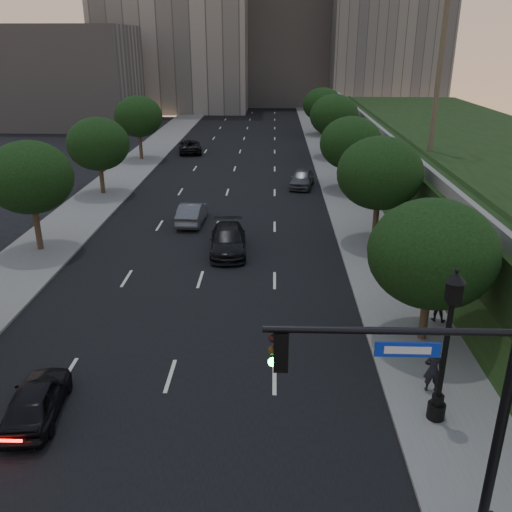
{
  "coord_description": "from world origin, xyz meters",
  "views": [
    {
      "loc": [
        3.86,
        -12.45,
        12.0
      ],
      "look_at": [
        3.18,
        8.56,
        3.6
      ],
      "focal_mm": 38.0,
      "sensor_mm": 36.0,
      "label": 1
    }
  ],
  "objects_px": {
    "pedestrian_b": "(438,304)",
    "street_lamp": "(445,354)",
    "pedestrian_a": "(433,369)",
    "sedan_near_right": "(228,240)",
    "traffic_signal_mast": "(451,433)",
    "sedan_near_left": "(36,399)",
    "sedan_far_right": "(302,178)",
    "pedestrian_c": "(398,274)",
    "sedan_mid_left": "(192,213)",
    "sedan_far_left": "(190,146)"
  },
  "relations": [
    {
      "from": "pedestrian_b",
      "to": "pedestrian_c",
      "type": "distance_m",
      "value": 3.49
    },
    {
      "from": "sedan_mid_left",
      "to": "pedestrian_c",
      "type": "xyz_separation_m",
      "value": [
        12.07,
        -10.79,
        0.22
      ]
    },
    {
      "from": "sedan_far_left",
      "to": "sedan_far_right",
      "type": "relative_size",
      "value": 1.16
    },
    {
      "from": "sedan_near_left",
      "to": "pedestrian_a",
      "type": "distance_m",
      "value": 13.86
    },
    {
      "from": "sedan_near_right",
      "to": "pedestrian_a",
      "type": "relative_size",
      "value": 2.97
    },
    {
      "from": "sedan_far_right",
      "to": "pedestrian_b",
      "type": "height_order",
      "value": "pedestrian_b"
    },
    {
      "from": "pedestrian_c",
      "to": "traffic_signal_mast",
      "type": "bearing_deg",
      "value": 49.2
    },
    {
      "from": "sedan_near_left",
      "to": "pedestrian_c",
      "type": "distance_m",
      "value": 17.73
    },
    {
      "from": "traffic_signal_mast",
      "to": "pedestrian_b",
      "type": "bearing_deg",
      "value": 74.24
    },
    {
      "from": "sedan_mid_left",
      "to": "sedan_near_right",
      "type": "xyz_separation_m",
      "value": [
        2.97,
        -5.54,
        0.02
      ]
    },
    {
      "from": "pedestrian_b",
      "to": "street_lamp",
      "type": "bearing_deg",
      "value": 95.97
    },
    {
      "from": "sedan_far_left",
      "to": "pedestrian_a",
      "type": "bearing_deg",
      "value": 98.33
    },
    {
      "from": "traffic_signal_mast",
      "to": "sedan_near_right",
      "type": "height_order",
      "value": "traffic_signal_mast"
    },
    {
      "from": "traffic_signal_mast",
      "to": "sedan_far_right",
      "type": "bearing_deg",
      "value": 92.51
    },
    {
      "from": "sedan_far_right",
      "to": "pedestrian_a",
      "type": "distance_m",
      "value": 30.03
    },
    {
      "from": "street_lamp",
      "to": "sedan_far_right",
      "type": "relative_size",
      "value": 1.23
    },
    {
      "from": "sedan_near_right",
      "to": "pedestrian_c",
      "type": "height_order",
      "value": "pedestrian_c"
    },
    {
      "from": "street_lamp",
      "to": "sedan_far_right",
      "type": "bearing_deg",
      "value": 95.53
    },
    {
      "from": "street_lamp",
      "to": "sedan_mid_left",
      "type": "xyz_separation_m",
      "value": [
        -11.21,
        21.02,
        -1.9
      ]
    },
    {
      "from": "sedan_far_right",
      "to": "pedestrian_b",
      "type": "relative_size",
      "value": 2.85
    },
    {
      "from": "sedan_mid_left",
      "to": "pedestrian_b",
      "type": "bearing_deg",
      "value": 135.48
    },
    {
      "from": "sedan_far_right",
      "to": "pedestrian_c",
      "type": "bearing_deg",
      "value": -69.42
    },
    {
      "from": "street_lamp",
      "to": "sedan_far_right",
      "type": "distance_m",
      "value": 31.6
    },
    {
      "from": "traffic_signal_mast",
      "to": "pedestrian_a",
      "type": "bearing_deg",
      "value": 75.63
    },
    {
      "from": "sedan_near_right",
      "to": "pedestrian_a",
      "type": "xyz_separation_m",
      "value": [
        8.49,
        -13.94,
        0.27
      ]
    },
    {
      "from": "traffic_signal_mast",
      "to": "sedan_far_left",
      "type": "bearing_deg",
      "value": 104.84
    },
    {
      "from": "sedan_near_left",
      "to": "pedestrian_b",
      "type": "relative_size",
      "value": 2.51
    },
    {
      "from": "traffic_signal_mast",
      "to": "pedestrian_b",
      "type": "distance_m",
      "value": 12.71
    },
    {
      "from": "street_lamp",
      "to": "pedestrian_a",
      "type": "bearing_deg",
      "value": 81.16
    },
    {
      "from": "sedan_near_left",
      "to": "pedestrian_a",
      "type": "bearing_deg",
      "value": -179.28
    },
    {
      "from": "pedestrian_c",
      "to": "pedestrian_a",
      "type": "bearing_deg",
      "value": 53.73
    },
    {
      "from": "sedan_mid_left",
      "to": "sedan_near_right",
      "type": "height_order",
      "value": "sedan_near_right"
    },
    {
      "from": "pedestrian_b",
      "to": "sedan_near_left",
      "type": "bearing_deg",
      "value": 46.2
    },
    {
      "from": "pedestrian_b",
      "to": "sedan_near_right",
      "type": "bearing_deg",
      "value": -18.58
    },
    {
      "from": "street_lamp",
      "to": "sedan_near_right",
      "type": "relative_size",
      "value": 1.07
    },
    {
      "from": "sedan_near_left",
      "to": "sedan_near_right",
      "type": "xyz_separation_m",
      "value": [
        5.26,
        15.66,
        0.07
      ]
    },
    {
      "from": "sedan_near_right",
      "to": "sedan_far_right",
      "type": "relative_size",
      "value": 1.14
    },
    {
      "from": "sedan_far_left",
      "to": "sedan_far_right",
      "type": "height_order",
      "value": "sedan_far_right"
    },
    {
      "from": "street_lamp",
      "to": "pedestrian_a",
      "type": "distance_m",
      "value": 2.24
    },
    {
      "from": "sedan_far_right",
      "to": "pedestrian_c",
      "type": "height_order",
      "value": "pedestrian_c"
    },
    {
      "from": "pedestrian_a",
      "to": "sedan_near_right",
      "type": "bearing_deg",
      "value": -54.55
    },
    {
      "from": "sedan_mid_left",
      "to": "sedan_near_right",
      "type": "relative_size",
      "value": 0.86
    },
    {
      "from": "sedan_near_left",
      "to": "traffic_signal_mast",
      "type": "bearing_deg",
      "value": 151.61
    },
    {
      "from": "sedan_near_left",
      "to": "sedan_far_right",
      "type": "distance_m",
      "value": 33.26
    },
    {
      "from": "pedestrian_a",
      "to": "pedestrian_c",
      "type": "relative_size",
      "value": 1.1
    },
    {
      "from": "sedan_near_right",
      "to": "pedestrian_b",
      "type": "relative_size",
      "value": 3.26
    },
    {
      "from": "sedan_far_left",
      "to": "sedan_mid_left",
      "type": "bearing_deg",
      "value": 88.2
    },
    {
      "from": "pedestrian_a",
      "to": "pedestrian_c",
      "type": "distance_m",
      "value": 8.7
    },
    {
      "from": "pedestrian_b",
      "to": "sedan_far_right",
      "type": "bearing_deg",
      "value": -56.99
    },
    {
      "from": "traffic_signal_mast",
      "to": "sedan_far_left",
      "type": "xyz_separation_m",
      "value": [
        -13.69,
        51.65,
        -2.93
      ]
    }
  ]
}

